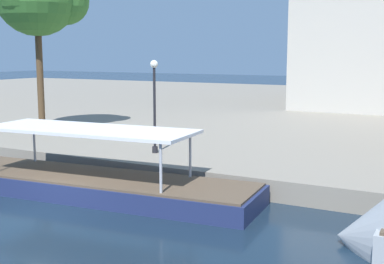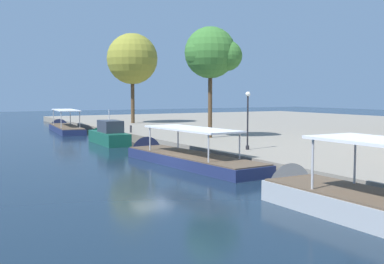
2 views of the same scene
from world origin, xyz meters
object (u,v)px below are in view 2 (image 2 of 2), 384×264
object	(u,v)px
mooring_bollard_0	(119,127)
tree_0	(211,53)
tour_boat_2	(182,160)
tour_boat_3	(384,214)
tour_boat_0	(65,129)
tree_4	(130,60)
lamp_post	(248,117)
mooring_bollard_1	(131,129)
motor_yacht_1	(107,137)

from	to	relation	value
mooring_bollard_0	tree_0	bearing A→B (deg)	20.60
tour_boat_2	tour_boat_3	bearing A→B (deg)	173.35
tour_boat_0	tree_4	size ratio (longest dim) A/B	1.15
tour_boat_0	mooring_bollard_0	size ratio (longest dim) A/B	16.74
tour_boat_3	mooring_bollard_0	distance (m)	38.18
tour_boat_3	tree_0	world-z (taller)	tree_0
tour_boat_0	tree_0	distance (m)	27.18
lamp_post	tree_4	world-z (taller)	tree_4
tour_boat_3	tree_4	size ratio (longest dim) A/B	1.16
tour_boat_0	tour_boat_2	distance (m)	32.93
tour_boat_3	lamp_post	distance (m)	17.52
tour_boat_3	tree_0	bearing A→B (deg)	-17.52
tour_boat_0	mooring_bollard_1	distance (m)	15.89
mooring_bollard_1	tree_0	bearing A→B (deg)	25.53
tree_4	lamp_post	bearing A→B (deg)	-7.17
motor_yacht_1	lamp_post	distance (m)	17.80
tour_boat_3	tour_boat_0	bearing A→B (deg)	-0.91
tour_boat_0	mooring_bollard_1	xyz separation A→B (m)	(15.54, 3.14, 0.99)
motor_yacht_1	mooring_bollard_1	world-z (taller)	motor_yacht_1
motor_yacht_1	mooring_bollard_0	size ratio (longest dim) A/B	9.74
motor_yacht_1	lamp_post	xyz separation A→B (m)	(16.88, 5.03, 2.63)
motor_yacht_1	tree_0	bearing A→B (deg)	-132.37
mooring_bollard_0	tree_0	world-z (taller)	tree_0
tour_boat_3	tree_0	xyz separation A→B (m)	(-25.80, 7.93, 8.33)
tour_boat_0	tree_0	world-z (taller)	tree_0
tour_boat_3	tree_4	world-z (taller)	tree_4
mooring_bollard_0	tree_4	xyz separation A→B (m)	(-12.31, 6.33, 8.42)
mooring_bollard_0	tour_boat_3	bearing A→B (deg)	-5.01
tour_boat_3	lamp_post	world-z (taller)	lamp_post
motor_yacht_1	tree_4	xyz separation A→B (m)	(-17.05, 9.30, 9.06)
mooring_bollard_1	lamp_post	bearing A→B (deg)	5.69
tour_boat_2	mooring_bollard_1	distance (m)	17.67
tour_boat_3	lamp_post	xyz separation A→B (m)	(-16.41, 5.40, 2.90)
mooring_bollard_0	tree_4	distance (m)	16.20
tour_boat_2	tree_0	size ratio (longest dim) A/B	1.43
tour_boat_2	mooring_bollard_1	size ratio (longest dim) A/B	18.48
motor_yacht_1	tour_boat_3	bearing A→B (deg)	-178.28
tour_boat_0	motor_yacht_1	xyz separation A→B (m)	(17.23, -0.04, 0.38)
tour_boat_3	mooring_bollard_1	size ratio (longest dim) A/B	18.09
tour_boat_3	mooring_bollard_0	bearing A→B (deg)	-5.45
motor_yacht_1	tree_4	distance (m)	21.43
tour_boat_0	tree_0	xyz separation A→B (m)	(24.71, 7.52, 8.44)
mooring_bollard_0	motor_yacht_1	bearing A→B (deg)	-32.03
tour_boat_2	mooring_bollard_1	xyz separation A→B (m)	(-17.38, 3.02, 0.98)
mooring_bollard_0	mooring_bollard_1	world-z (taller)	mooring_bollard_0
motor_yacht_1	lamp_post	bearing A→B (deg)	-161.05
tour_boat_3	mooring_bollard_1	world-z (taller)	tour_boat_3
tour_boat_2	tree_4	xyz separation A→B (m)	(-32.75, 9.14, 9.44)
mooring_bollard_1	tree_4	bearing A→B (deg)	158.29
tour_boat_3	mooring_bollard_0	world-z (taller)	tour_boat_3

